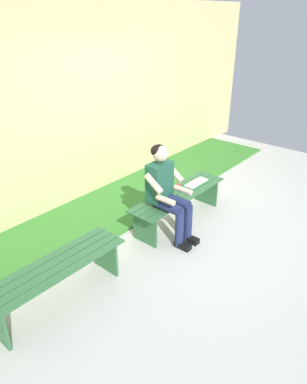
{
  "coord_description": "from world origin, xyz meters",
  "views": [
    {
      "loc": [
        3.55,
        2.55,
        2.68
      ],
      "look_at": [
        0.72,
        0.15,
        0.79
      ],
      "focal_mm": 33.17,
      "sensor_mm": 36.0,
      "label": 1
    }
  ],
  "objects": [
    {
      "name": "brick_wall",
      "position": [
        0.5,
        -1.73,
        1.44
      ],
      "size": [
        9.5,
        0.24,
        2.88
      ],
      "primitive_type": "cube",
      "color": "#D1C684",
      "rests_on": "ground"
    },
    {
      "name": "person_seated",
      "position": [
        0.4,
        0.1,
        0.69
      ],
      "size": [
        0.5,
        0.69,
        1.25
      ],
      "color": "#1E513D",
      "rests_on": "ground"
    },
    {
      "name": "bench_far",
      "position": [
        2.07,
        0.0,
        0.33
      ],
      "size": [
        1.56,
        0.44,
        0.44
      ],
      "rotation": [
        0.0,
        0.0,
        -0.01
      ],
      "color": "#2D6038",
      "rests_on": "ground"
    },
    {
      "name": "bench_near",
      "position": [
        0.0,
        0.0,
        0.34
      ],
      "size": [
        1.66,
        0.44,
        0.44
      ],
      "rotation": [
        0.0,
        0.0,
        -0.01
      ],
      "color": "#2D6038",
      "rests_on": "ground"
    },
    {
      "name": "apple",
      "position": [
        -0.1,
        -0.09,
        0.49
      ],
      "size": [
        0.08,
        0.08,
        0.08
      ],
      "primitive_type": "sphere",
      "color": "red",
      "rests_on": "bench_near"
    },
    {
      "name": "book_open",
      "position": [
        -0.42,
        0.01,
        0.45
      ],
      "size": [
        0.41,
        0.16,
        0.02
      ],
      "rotation": [
        0.0,
        0.0,
        -0.01
      ],
      "color": "white",
      "rests_on": "bench_near"
    },
    {
      "name": "ground_plane",
      "position": [
        1.03,
        1.0,
        -0.02
      ],
      "size": [
        10.0,
        7.0,
        0.04
      ],
      "primitive_type": "cube",
      "color": "#B2B2AD"
    },
    {
      "name": "grass_strip",
      "position": [
        1.03,
        -1.05,
        0.01
      ],
      "size": [
        9.0,
        1.38,
        0.03
      ],
      "primitive_type": "cube",
      "color": "#387A2D",
      "rests_on": "ground"
    }
  ]
}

